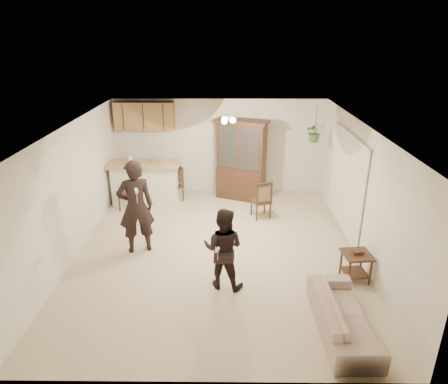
{
  "coord_description": "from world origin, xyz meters",
  "views": [
    {
      "loc": [
        0.21,
        -7.0,
        4.08
      ],
      "look_at": [
        0.14,
        0.4,
        1.1
      ],
      "focal_mm": 32.0,
      "sensor_mm": 36.0,
      "label": 1
    }
  ],
  "objects_px": {
    "child": "(223,251)",
    "china_hutch": "(241,161)",
    "adult": "(136,209)",
    "chair_hutch_left": "(174,191)",
    "side_table": "(356,266)",
    "chair_bar": "(126,198)",
    "chair_hutch_right": "(261,207)",
    "sofa": "(344,309)"
  },
  "relations": [
    {
      "from": "adult",
      "to": "chair_hutch_right",
      "type": "distance_m",
      "value": 3.07
    },
    {
      "from": "chair_hutch_left",
      "to": "china_hutch",
      "type": "bearing_deg",
      "value": 65.5
    },
    {
      "from": "child",
      "to": "chair_hutch_right",
      "type": "distance_m",
      "value": 2.92
    },
    {
      "from": "sofa",
      "to": "china_hutch",
      "type": "distance_m",
      "value": 5.24
    },
    {
      "from": "chair_hutch_left",
      "to": "chair_hutch_right",
      "type": "xyz_separation_m",
      "value": [
        2.16,
        -0.95,
        0.0
      ]
    },
    {
      "from": "chair_hutch_right",
      "to": "chair_hutch_left",
      "type": "bearing_deg",
      "value": -41.67
    },
    {
      "from": "chair_hutch_left",
      "to": "chair_bar",
      "type": "bearing_deg",
      "value": -100.45
    },
    {
      "from": "child",
      "to": "china_hutch",
      "type": "xyz_separation_m",
      "value": [
        0.42,
        3.93,
        0.35
      ]
    },
    {
      "from": "sofa",
      "to": "chair_bar",
      "type": "xyz_separation_m",
      "value": [
        -4.21,
        4.35,
        -0.1
      ]
    },
    {
      "from": "adult",
      "to": "chair_hutch_left",
      "type": "bearing_deg",
      "value": -117.73
    },
    {
      "from": "adult",
      "to": "china_hutch",
      "type": "relative_size",
      "value": 0.87
    },
    {
      "from": "china_hutch",
      "to": "chair_bar",
      "type": "xyz_separation_m",
      "value": [
        -2.87,
        -0.67,
        -0.75
      ]
    },
    {
      "from": "chair_hutch_left",
      "to": "adult",
      "type": "bearing_deg",
      "value": -40.7
    },
    {
      "from": "chair_bar",
      "to": "chair_hutch_left",
      "type": "bearing_deg",
      "value": 2.16
    },
    {
      "from": "adult",
      "to": "china_hutch",
      "type": "distance_m",
      "value": 3.47
    },
    {
      "from": "child",
      "to": "side_table",
      "type": "bearing_deg",
      "value": -160.53
    },
    {
      "from": "sofa",
      "to": "chair_hutch_right",
      "type": "distance_m",
      "value": 3.96
    },
    {
      "from": "sofa",
      "to": "chair_hutch_left",
      "type": "relative_size",
      "value": 2.04
    },
    {
      "from": "chair_bar",
      "to": "adult",
      "type": "bearing_deg",
      "value": -89.25
    },
    {
      "from": "chair_bar",
      "to": "chair_hutch_right",
      "type": "xyz_separation_m",
      "value": [
        3.31,
        -0.5,
        -0.01
      ]
    },
    {
      "from": "chair_bar",
      "to": "chair_hutch_left",
      "type": "distance_m",
      "value": 1.23
    },
    {
      "from": "sofa",
      "to": "side_table",
      "type": "height_order",
      "value": "sofa"
    },
    {
      "from": "sofa",
      "to": "child",
      "type": "height_order",
      "value": "child"
    },
    {
      "from": "side_table",
      "to": "adult",
      "type": "bearing_deg",
      "value": 166.19
    },
    {
      "from": "side_table",
      "to": "china_hutch",
      "type": "bearing_deg",
      "value": 116.91
    },
    {
      "from": "adult",
      "to": "chair_bar",
      "type": "relative_size",
      "value": 1.91
    },
    {
      "from": "child",
      "to": "china_hutch",
      "type": "bearing_deg",
      "value": -81.34
    },
    {
      "from": "chair_hutch_right",
      "to": "child",
      "type": "bearing_deg",
      "value": 54.92
    },
    {
      "from": "chair_bar",
      "to": "chair_hutch_left",
      "type": "relative_size",
      "value": 1.03
    },
    {
      "from": "child",
      "to": "side_table",
      "type": "xyz_separation_m",
      "value": [
        2.31,
        0.19,
        -0.4
      ]
    },
    {
      "from": "chair_hutch_left",
      "to": "sofa",
      "type": "bearing_deg",
      "value": 0.63
    },
    {
      "from": "side_table",
      "to": "chair_bar",
      "type": "relative_size",
      "value": 0.62
    },
    {
      "from": "sofa",
      "to": "chair_hutch_left",
      "type": "distance_m",
      "value": 5.69
    },
    {
      "from": "china_hutch",
      "to": "chair_hutch_left",
      "type": "distance_m",
      "value": 1.9
    },
    {
      "from": "side_table",
      "to": "chair_hutch_right",
      "type": "height_order",
      "value": "chair_hutch_right"
    },
    {
      "from": "adult",
      "to": "chair_hutch_left",
      "type": "xyz_separation_m",
      "value": [
        0.39,
        2.53,
        -0.64
      ]
    },
    {
      "from": "adult",
      "to": "child",
      "type": "xyz_separation_m",
      "value": [
        1.7,
        -1.18,
        -0.22
      ]
    },
    {
      "from": "chair_hutch_left",
      "to": "chair_hutch_right",
      "type": "distance_m",
      "value": 2.36
    },
    {
      "from": "side_table",
      "to": "chair_hutch_right",
      "type": "distance_m",
      "value": 2.95
    },
    {
      "from": "chair_hutch_left",
      "to": "chair_hutch_right",
      "type": "relative_size",
      "value": 1.0
    },
    {
      "from": "chair_hutch_left",
      "to": "chair_hutch_right",
      "type": "bearing_deg",
      "value": 34.37
    },
    {
      "from": "sofa",
      "to": "chair_bar",
      "type": "distance_m",
      "value": 6.05
    }
  ]
}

